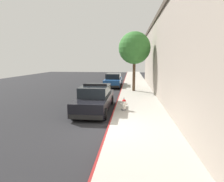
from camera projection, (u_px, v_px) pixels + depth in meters
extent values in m
cube|color=#232326|center=(78.00, 92.00, 18.35)|extent=(33.81, 60.00, 0.20)
cube|color=#ADA89E|center=(137.00, 91.00, 17.69)|extent=(3.06, 60.00, 0.16)
cube|color=maroon|center=(121.00, 91.00, 17.85)|extent=(0.08, 60.00, 0.16)
cube|color=gray|center=(209.00, 58.00, 13.81)|extent=(7.84, 26.01, 6.59)
cube|color=#473D33|center=(214.00, 11.00, 13.22)|extent=(8.08, 26.25, 0.36)
cube|color=black|center=(186.00, 47.00, 7.03)|extent=(0.06, 1.30, 1.10)
cube|color=black|center=(158.00, 54.00, 14.16)|extent=(0.06, 1.30, 1.10)
cube|color=black|center=(149.00, 56.00, 21.30)|extent=(0.06, 1.30, 1.10)
cube|color=black|center=(95.00, 101.00, 11.16)|extent=(1.84, 4.80, 0.76)
cube|color=black|center=(95.00, 90.00, 11.19)|extent=(1.64, 2.50, 0.60)
cube|color=black|center=(86.00, 117.00, 8.91)|extent=(1.76, 0.16, 0.24)
cube|color=black|center=(101.00, 98.00, 13.49)|extent=(1.76, 0.16, 0.24)
cylinder|color=black|center=(88.00, 99.00, 12.96)|extent=(0.22, 0.64, 0.64)
cylinder|color=black|center=(112.00, 100.00, 12.78)|extent=(0.22, 0.64, 0.64)
cylinder|color=black|center=(73.00, 113.00, 9.63)|extent=(0.22, 0.64, 0.64)
cylinder|color=black|center=(105.00, 114.00, 9.44)|extent=(0.22, 0.64, 0.64)
cube|color=black|center=(95.00, 85.00, 11.08)|extent=(1.48, 0.20, 0.12)
cube|color=red|center=(90.00, 85.00, 11.11)|extent=(0.44, 0.18, 0.11)
cube|color=#1E33E0|center=(101.00, 85.00, 11.04)|extent=(0.44, 0.18, 0.11)
cube|color=navy|center=(113.00, 82.00, 21.51)|extent=(1.84, 4.80, 0.76)
cube|color=black|center=(113.00, 76.00, 21.54)|extent=(1.64, 2.50, 0.60)
cube|color=black|center=(111.00, 87.00, 19.26)|extent=(1.76, 0.16, 0.24)
cube|color=black|center=(115.00, 82.00, 23.85)|extent=(1.76, 0.16, 0.24)
cylinder|color=black|center=(108.00, 82.00, 23.31)|extent=(0.22, 0.64, 0.64)
cylinder|color=black|center=(121.00, 82.00, 23.13)|extent=(0.22, 0.64, 0.64)
cylinder|color=black|center=(104.00, 86.00, 19.98)|extent=(0.22, 0.64, 0.64)
cylinder|color=black|center=(119.00, 86.00, 19.80)|extent=(0.22, 0.64, 0.64)
cylinder|color=#4C4C51|center=(124.00, 109.00, 10.74)|extent=(0.32, 0.32, 0.06)
cylinder|color=silver|center=(124.00, 105.00, 10.69)|extent=(0.24, 0.24, 0.50)
cone|color=red|center=(124.00, 100.00, 10.64)|extent=(0.28, 0.28, 0.14)
cylinder|color=#4C4C51|center=(124.00, 98.00, 10.62)|extent=(0.05, 0.05, 0.06)
cylinder|color=silver|center=(121.00, 104.00, 10.70)|extent=(0.10, 0.10, 0.10)
cylinder|color=silver|center=(127.00, 104.00, 10.67)|extent=(0.10, 0.10, 0.10)
cylinder|color=silver|center=(124.00, 106.00, 10.52)|extent=(0.13, 0.12, 0.13)
cylinder|color=brown|center=(134.00, 75.00, 17.34)|extent=(0.28, 0.28, 3.06)
sphere|color=#387A33|center=(134.00, 48.00, 16.90)|extent=(3.04, 3.04, 3.04)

